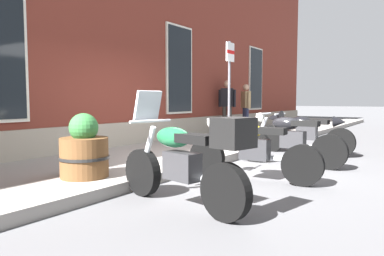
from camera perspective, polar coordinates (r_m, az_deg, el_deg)
The scene contains 10 objects.
ground_plane at distance 6.85m, azimuth 4.29°, elevation -5.95°, with size 140.00×140.00×0.00m, color #4C4C4F.
sidewalk at distance 7.64m, azimuth -5.10°, elevation -4.28°, with size 32.49×2.86×0.16m, color gray.
motorcycle_green_touring at distance 4.08m, azimuth -0.94°, elevation -5.00°, with size 0.78×1.98×1.35m.
motorcycle_yellow_naked at distance 5.64m, azimuth 9.14°, elevation -3.34°, with size 0.62×2.15×0.95m.
motorcycle_black_naked at distance 7.05m, azimuth 15.07°, elevation -1.80°, with size 0.62×2.07×0.98m.
motorcycle_black_sport at distance 8.66m, azimuth 16.78°, elevation -0.34°, with size 0.62×2.18×0.98m.
pedestrian_dark_jacket at distance 12.16m, azimuth 5.55°, elevation 3.94°, with size 0.31×0.57×1.73m.
pedestrian_tan_coat at distance 12.63m, azimuth 8.45°, elevation 3.62°, with size 0.42×0.47×1.62m.
parking_sign at distance 8.68m, azimuth 5.93°, elevation 7.75°, with size 0.36×0.07×2.45m.
barrel_planter at distance 5.26m, azimuth -16.60°, elevation -3.57°, with size 0.69×0.69×0.89m.
Camera 1 is at (-5.85, -3.34, 1.23)m, focal length 33.89 mm.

